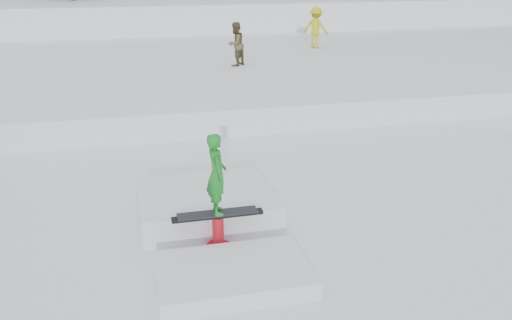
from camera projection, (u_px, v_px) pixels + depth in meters
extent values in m
plane|color=white|center=(256.00, 262.00, 9.60)|extent=(120.00, 120.00, 0.00)
cube|color=white|center=(142.00, 17.00, 36.58)|extent=(60.00, 14.00, 2.40)
cube|color=white|center=(163.00, 68.00, 24.07)|extent=(50.00, 18.00, 0.80)
imported|color=brown|center=(236.00, 44.00, 22.21)|extent=(1.03, 1.02, 1.68)
imported|color=#BAC016|center=(316.00, 28.00, 26.51)|extent=(1.37, 1.31, 1.87)
cube|color=white|center=(206.00, 205.00, 11.18)|extent=(2.60, 2.20, 0.54)
cube|color=white|center=(232.00, 275.00, 8.94)|extent=(2.40, 1.60, 0.30)
cylinder|color=red|center=(218.00, 246.00, 10.08)|extent=(0.44, 0.44, 0.06)
cylinder|color=red|center=(218.00, 233.00, 9.99)|extent=(0.20, 0.20, 0.60)
cube|color=black|center=(218.00, 216.00, 9.87)|extent=(1.60, 0.16, 0.06)
cube|color=black|center=(218.00, 213.00, 9.86)|extent=(1.40, 0.28, 0.03)
imported|color=#188321|center=(217.00, 174.00, 9.61)|extent=(0.34, 0.52, 1.42)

